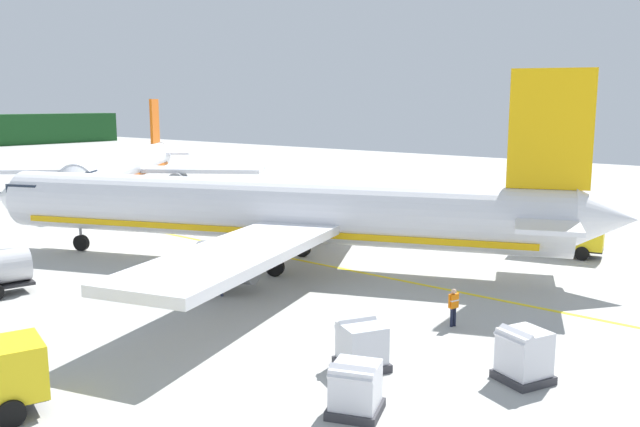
{
  "coord_description": "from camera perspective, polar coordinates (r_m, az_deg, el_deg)",
  "views": [
    {
      "loc": [
        4.84,
        -10.94,
        10.06
      ],
      "look_at": [
        35.7,
        14.61,
        3.35
      ],
      "focal_mm": 37.12,
      "sensor_mm": 36.0,
      "label": 1
    }
  ],
  "objects": [
    {
      "name": "airliner_foreground",
      "position": [
        41.13,
        -3.9,
        0.16
      ],
      "size": [
        33.32,
        39.6,
        11.9
      ],
      "color": "white",
      "rests_on": "ground"
    },
    {
      "name": "cargo_container_near",
      "position": [
        25.85,
        3.6,
        -11.33
      ],
      "size": [
        2.37,
        2.37,
        1.86
      ],
      "color": "#333338",
      "rests_on": "ground"
    },
    {
      "name": "cargo_container_far",
      "position": [
        22.29,
        3.07,
        -14.88
      ],
      "size": [
        2.18,
        2.18,
        1.83
      ],
      "color": "#333338",
      "rests_on": "ground"
    },
    {
      "name": "apron_guide_line",
      "position": [
        40.4,
        2.64,
        -4.91
      ],
      "size": [
        0.3,
        60.0,
        0.01
      ],
      "primitive_type": "cube",
      "color": "yellow",
      "rests_on": "ground"
    },
    {
      "name": "service_truck_baggage",
      "position": [
        47.03,
        19.95,
        -1.63
      ],
      "size": [
        3.44,
        5.85,
        2.49
      ],
      "color": "yellow",
      "rests_on": "ground"
    },
    {
      "name": "crew_marshaller",
      "position": [
        35.29,
        -8.49,
        -5.43
      ],
      "size": [
        0.43,
        0.55,
        1.74
      ],
      "color": "#191E33",
      "rests_on": "ground"
    },
    {
      "name": "airliner_mid_apron",
      "position": [
        77.4,
        -16.33,
        3.9
      ],
      "size": [
        30.16,
        26.87,
        10.57
      ],
      "color": "silver",
      "rests_on": "ground"
    },
    {
      "name": "cargo_container_mid",
      "position": [
        25.7,
        17.14,
        -11.64
      ],
      "size": [
        2.23,
        2.23,
        2.05
      ],
      "color": "#333338",
      "rests_on": "ground"
    },
    {
      "name": "crew_loader_left",
      "position": [
        30.85,
        11.44,
        -7.67
      ],
      "size": [
        0.6,
        0.36,
        1.77
      ],
      "color": "#191E33",
      "rests_on": "ground"
    }
  ]
}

